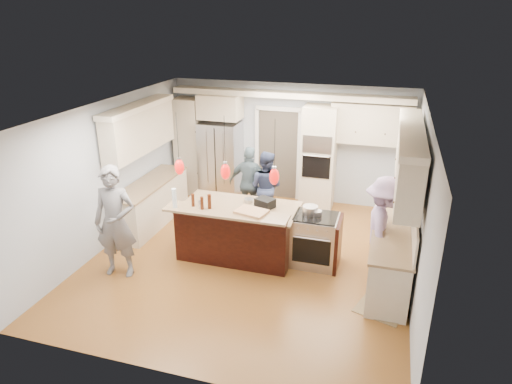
% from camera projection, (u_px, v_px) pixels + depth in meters
% --- Properties ---
extents(ground_plane, '(6.00, 6.00, 0.00)m').
position_uv_depth(ground_plane, '(250.00, 257.00, 8.29)').
color(ground_plane, '#955F28').
rests_on(ground_plane, ground).
extents(room_shell, '(5.54, 6.04, 2.72)m').
position_uv_depth(room_shell, '(250.00, 162.00, 7.61)').
color(room_shell, '#B2BCC6').
rests_on(room_shell, ground).
extents(refrigerator, '(0.90, 0.70, 1.80)m').
position_uv_depth(refrigerator, '(221.00, 160.00, 10.71)').
color(refrigerator, '#B7B7BC').
rests_on(refrigerator, ground).
extents(oven_column, '(0.72, 0.69, 2.30)m').
position_uv_depth(oven_column, '(319.00, 158.00, 10.03)').
color(oven_column, beige).
rests_on(oven_column, ground).
extents(back_upper_cabinets, '(5.30, 0.61, 2.54)m').
position_uv_depth(back_upper_cabinets, '(255.00, 129.00, 10.32)').
color(back_upper_cabinets, beige).
rests_on(back_upper_cabinets, ground).
extents(right_counter_run, '(0.64, 3.10, 2.51)m').
position_uv_depth(right_counter_run, '(397.00, 214.00, 7.51)').
color(right_counter_run, beige).
rests_on(right_counter_run, ground).
extents(left_cabinets, '(0.64, 2.30, 2.51)m').
position_uv_depth(left_cabinets, '(147.00, 176.00, 9.26)').
color(left_cabinets, beige).
rests_on(left_cabinets, ground).
extents(kitchen_island, '(2.10, 1.46, 1.12)m').
position_uv_depth(kitchen_island, '(239.00, 230.00, 8.24)').
color(kitchen_island, black).
rests_on(kitchen_island, ground).
extents(island_range, '(0.82, 0.71, 0.92)m').
position_uv_depth(island_range, '(316.00, 240.00, 7.94)').
color(island_range, '#B7B7BC').
rests_on(island_range, ground).
extents(pendant_lights, '(1.75, 0.15, 1.03)m').
position_uv_depth(pendant_lights, '(225.00, 171.00, 7.23)').
color(pendant_lights, black).
rests_on(pendant_lights, ground).
extents(person_bar_end, '(0.76, 0.57, 1.92)m').
position_uv_depth(person_bar_end, '(115.00, 222.00, 7.45)').
color(person_bar_end, slate).
rests_on(person_bar_end, ground).
extents(person_far_left, '(0.82, 0.68, 1.53)m').
position_uv_depth(person_far_left, '(266.00, 187.00, 9.47)').
color(person_far_left, navy).
rests_on(person_far_left, ground).
extents(person_far_right, '(0.96, 0.46, 1.60)m').
position_uv_depth(person_far_right, '(250.00, 184.00, 9.55)').
color(person_far_right, slate).
rests_on(person_far_right, ground).
extents(person_range_side, '(0.76, 1.20, 1.76)m').
position_uv_depth(person_range_side, '(383.00, 229.00, 7.40)').
color(person_range_side, '#A88BBC').
rests_on(person_range_side, ground).
extents(floor_rug, '(0.97, 1.16, 0.01)m').
position_uv_depth(floor_rug, '(385.00, 303.00, 7.00)').
color(floor_rug, olive).
rests_on(floor_rug, ground).
extents(water_bottle, '(0.10, 0.10, 0.33)m').
position_uv_depth(water_bottle, '(174.00, 198.00, 7.55)').
color(water_bottle, silver).
rests_on(water_bottle, kitchen_island).
extents(beer_bottle_a, '(0.07, 0.07, 0.22)m').
position_uv_depth(beer_bottle_a, '(193.00, 200.00, 7.62)').
color(beer_bottle_a, '#401A0B').
rests_on(beer_bottle_a, kitchen_island).
extents(beer_bottle_b, '(0.07, 0.07, 0.22)m').
position_uv_depth(beer_bottle_b, '(202.00, 203.00, 7.50)').
color(beer_bottle_b, '#401A0B').
rests_on(beer_bottle_b, kitchen_island).
extents(beer_bottle_c, '(0.08, 0.08, 0.25)m').
position_uv_depth(beer_bottle_c, '(209.00, 201.00, 7.53)').
color(beer_bottle_c, '#401A0B').
rests_on(beer_bottle_c, kitchen_island).
extents(drink_can, '(0.09, 0.09, 0.13)m').
position_uv_depth(drink_can, '(200.00, 205.00, 7.56)').
color(drink_can, '#B7B7BC').
rests_on(drink_can, kitchen_island).
extents(cutting_board, '(0.57, 0.46, 0.04)m').
position_uv_depth(cutting_board, '(252.00, 212.00, 7.41)').
color(cutting_board, tan).
rests_on(cutting_board, kitchen_island).
extents(pot_large, '(0.26, 0.26, 0.15)m').
position_uv_depth(pot_large, '(310.00, 210.00, 7.80)').
color(pot_large, '#B7B7BC').
rests_on(pot_large, island_range).
extents(pot_small, '(0.19, 0.19, 0.09)m').
position_uv_depth(pot_small, '(316.00, 213.00, 7.77)').
color(pot_small, '#B7B7BC').
rests_on(pot_small, island_range).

